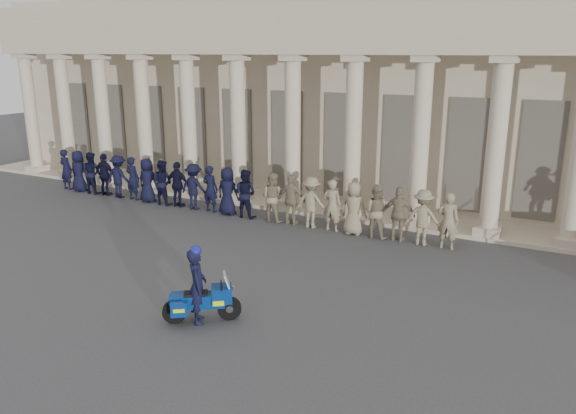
{
  "coord_description": "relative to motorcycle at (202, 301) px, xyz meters",
  "views": [
    {
      "loc": [
        9.08,
        -12.05,
        6.42
      ],
      "look_at": [
        1.0,
        3.26,
        1.6
      ],
      "focal_mm": 35.0,
      "sensor_mm": 36.0,
      "label": 1
    }
  ],
  "objects": [
    {
      "name": "rider",
      "position": [
        -0.09,
        -0.06,
        0.44
      ],
      "size": [
        0.77,
        0.82,
        1.98
      ],
      "rotation": [
        0.0,
        0.0,
        2.2
      ],
      "color": "black",
      "rests_on": "ground"
    },
    {
      "name": "motorcycle",
      "position": [
        0.0,
        0.0,
        0.0
      ],
      "size": [
        1.64,
        1.36,
        1.24
      ],
      "rotation": [
        0.0,
        0.0,
        0.63
      ],
      "color": "black",
      "rests_on": "ground"
    },
    {
      "name": "ground",
      "position": [
        -1.36,
        1.91,
        -0.54
      ],
      "size": [
        90.0,
        90.0,
        0.0
      ],
      "primitive_type": "plane",
      "color": "#3D3D3F",
      "rests_on": "ground"
    },
    {
      "name": "building",
      "position": [
        -1.36,
        16.65,
        3.99
      ],
      "size": [
        40.0,
        12.5,
        9.0
      ],
      "color": "tan",
      "rests_on": "ground"
    },
    {
      "name": "officer_rank",
      "position": [
        -4.83,
        8.14,
        0.44
      ],
      "size": [
        18.74,
        0.74,
        1.94
      ],
      "color": "black",
      "rests_on": "ground"
    }
  ]
}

